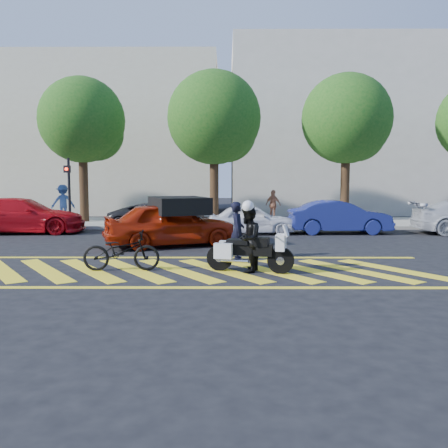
{
  "coord_description": "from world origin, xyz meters",
  "views": [
    {
      "loc": [
        0.6,
        -11.61,
        2.27
      ],
      "look_at": [
        0.54,
        1.14,
        1.05
      ],
      "focal_mm": 38.0,
      "sensor_mm": 36.0,
      "label": 1
    }
  ],
  "objects_px": {
    "officer_bike": "(237,231)",
    "parked_mid_left": "(160,217)",
    "officer_moto": "(248,239)",
    "parked_right": "(339,217)",
    "parked_left": "(22,216)",
    "red_convertible": "(170,224)",
    "parked_mid_right": "(251,219)",
    "police_motorcycle": "(248,251)",
    "bicycle": "(121,251)"
  },
  "relations": [
    {
      "from": "officer_bike",
      "to": "parked_mid_left",
      "type": "relative_size",
      "value": 0.37
    },
    {
      "from": "officer_moto",
      "to": "parked_mid_right",
      "type": "distance_m",
      "value": 8.04
    },
    {
      "from": "red_convertible",
      "to": "parked_mid_left",
      "type": "height_order",
      "value": "red_convertible"
    },
    {
      "from": "red_convertible",
      "to": "bicycle",
      "type": "bearing_deg",
      "value": 149.52
    },
    {
      "from": "red_convertible",
      "to": "parked_right",
      "type": "relative_size",
      "value": 1.05
    },
    {
      "from": "parked_left",
      "to": "parked_right",
      "type": "bearing_deg",
      "value": -95.11
    },
    {
      "from": "officer_moto",
      "to": "parked_right",
      "type": "height_order",
      "value": "officer_moto"
    },
    {
      "from": "parked_right",
      "to": "police_motorcycle",
      "type": "bearing_deg",
      "value": 151.25
    },
    {
      "from": "parked_mid_left",
      "to": "parked_mid_right",
      "type": "distance_m",
      "value": 4.2
    },
    {
      "from": "parked_mid_right",
      "to": "parked_right",
      "type": "relative_size",
      "value": 0.86
    },
    {
      "from": "bicycle",
      "to": "parked_mid_left",
      "type": "relative_size",
      "value": 0.43
    },
    {
      "from": "police_motorcycle",
      "to": "red_convertible",
      "type": "distance_m",
      "value": 5.05
    },
    {
      "from": "parked_mid_right",
      "to": "parked_right",
      "type": "xyz_separation_m",
      "value": [
        3.66,
        0.2,
        0.08
      ]
    },
    {
      "from": "parked_left",
      "to": "parked_mid_left",
      "type": "bearing_deg",
      "value": -83.31
    },
    {
      "from": "officer_bike",
      "to": "red_convertible",
      "type": "xyz_separation_m",
      "value": [
        -2.19,
        2.54,
        -0.06
      ]
    },
    {
      "from": "police_motorcycle",
      "to": "parked_mid_right",
      "type": "xyz_separation_m",
      "value": [
        0.5,
        8.01,
        0.09
      ]
    },
    {
      "from": "officer_moto",
      "to": "parked_left",
      "type": "relative_size",
      "value": 0.32
    },
    {
      "from": "police_motorcycle",
      "to": "officer_moto",
      "type": "height_order",
      "value": "officer_moto"
    },
    {
      "from": "parked_mid_left",
      "to": "parked_mid_right",
      "type": "relative_size",
      "value": 1.23
    },
    {
      "from": "parked_mid_left",
      "to": "parked_mid_right",
      "type": "height_order",
      "value": "parked_mid_left"
    },
    {
      "from": "police_motorcycle",
      "to": "parked_mid_left",
      "type": "relative_size",
      "value": 0.48
    },
    {
      "from": "parked_mid_right",
      "to": "red_convertible",
      "type": "bearing_deg",
      "value": 137.47
    },
    {
      "from": "officer_bike",
      "to": "red_convertible",
      "type": "bearing_deg",
      "value": 43.5
    },
    {
      "from": "red_convertible",
      "to": "parked_right",
      "type": "xyz_separation_m",
      "value": [
        6.58,
        3.78,
        -0.06
      ]
    },
    {
      "from": "parked_left",
      "to": "parked_mid_left",
      "type": "relative_size",
      "value": 1.16
    },
    {
      "from": "police_motorcycle",
      "to": "officer_moto",
      "type": "bearing_deg",
      "value": -135.91
    },
    {
      "from": "officer_bike",
      "to": "parked_left",
      "type": "bearing_deg",
      "value": 56.92
    },
    {
      "from": "red_convertible",
      "to": "parked_mid_left",
      "type": "relative_size",
      "value": 1.0
    },
    {
      "from": "parked_left",
      "to": "bicycle",
      "type": "bearing_deg",
      "value": -148.64
    },
    {
      "from": "officer_moto",
      "to": "red_convertible",
      "type": "distance_m",
      "value": 5.05
    },
    {
      "from": "parked_right",
      "to": "parked_mid_left",
      "type": "bearing_deg",
      "value": 79.18
    },
    {
      "from": "police_motorcycle",
      "to": "parked_left",
      "type": "bearing_deg",
      "value": 152.3
    },
    {
      "from": "bicycle",
      "to": "police_motorcycle",
      "type": "xyz_separation_m",
      "value": [
        3.13,
        -0.17,
        0.02
      ]
    },
    {
      "from": "parked_mid_right",
      "to": "officer_bike",
      "type": "bearing_deg",
      "value": 169.93
    },
    {
      "from": "bicycle",
      "to": "parked_mid_right",
      "type": "xyz_separation_m",
      "value": [
        3.63,
        7.84,
        0.12
      ]
    },
    {
      "from": "bicycle",
      "to": "parked_left",
      "type": "height_order",
      "value": "parked_left"
    },
    {
      "from": "officer_moto",
      "to": "red_convertible",
      "type": "height_order",
      "value": "officer_moto"
    },
    {
      "from": "officer_bike",
      "to": "officer_moto",
      "type": "distance_m",
      "value": 1.91
    },
    {
      "from": "officer_moto",
      "to": "parked_mid_right",
      "type": "height_order",
      "value": "officer_moto"
    },
    {
      "from": "red_convertible",
      "to": "parked_right",
      "type": "height_order",
      "value": "red_convertible"
    },
    {
      "from": "officer_moto",
      "to": "parked_mid_left",
      "type": "bearing_deg",
      "value": -145.22
    },
    {
      "from": "officer_bike",
      "to": "officer_moto",
      "type": "bearing_deg",
      "value": -171.03
    },
    {
      "from": "bicycle",
      "to": "police_motorcycle",
      "type": "height_order",
      "value": "bicycle"
    },
    {
      "from": "police_motorcycle",
      "to": "officer_moto",
      "type": "xyz_separation_m",
      "value": [
        -0.02,
        -0.01,
        0.29
      ]
    },
    {
      "from": "police_motorcycle",
      "to": "parked_mid_right",
      "type": "height_order",
      "value": "parked_mid_right"
    },
    {
      "from": "parked_left",
      "to": "red_convertible",
      "type": "bearing_deg",
      "value": -124.83
    },
    {
      "from": "officer_moto",
      "to": "parked_mid_left",
      "type": "xyz_separation_m",
      "value": [
        -3.45,
        9.42,
        -0.2
      ]
    },
    {
      "from": "officer_bike",
      "to": "officer_moto",
      "type": "xyz_separation_m",
      "value": [
        0.21,
        -1.9,
        -0.01
      ]
    },
    {
      "from": "parked_mid_left",
      "to": "parked_right",
      "type": "xyz_separation_m",
      "value": [
        7.63,
        -1.2,
        0.08
      ]
    },
    {
      "from": "red_convertible",
      "to": "officer_moto",
      "type": "bearing_deg",
      "value": -172.55
    }
  ]
}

